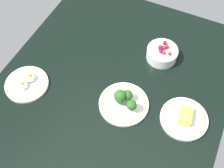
# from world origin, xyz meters

# --- Properties ---
(dining_table) EXTENTS (1.17, 0.98, 0.04)m
(dining_table) POSITION_xyz_m (0.00, 0.00, 0.02)
(dining_table) COLOR black
(dining_table) RESTS_ON ground
(plate_broccoli) EXTENTS (0.21, 0.21, 0.09)m
(plate_broccoli) POSITION_xyz_m (0.06, 0.08, 0.06)
(plate_broccoli) COLOR white
(plate_broccoli) RESTS_ON dining_table
(plate_cheese) EXTENTS (0.19, 0.19, 0.05)m
(plate_cheese) POSITION_xyz_m (0.02, 0.33, 0.05)
(plate_cheese) COLOR white
(plate_cheese) RESTS_ON dining_table
(plate_eggs) EXTENTS (0.19, 0.19, 0.05)m
(plate_eggs) POSITION_xyz_m (0.15, -0.34, 0.05)
(plate_eggs) COLOR white
(plate_eggs) RESTS_ON dining_table
(bowl_berries) EXTENTS (0.14, 0.14, 0.08)m
(bowl_berries) POSITION_xyz_m (-0.24, 0.14, 0.07)
(bowl_berries) COLOR white
(bowl_berries) RESTS_ON dining_table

